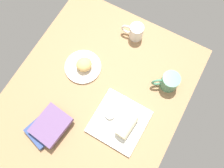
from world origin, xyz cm
name	(u,v)px	position (x,y,z in cm)	size (l,w,h in cm)	color
dining_table	(96,96)	(0.00, 0.00, 2.00)	(110.00, 90.00, 4.00)	#9E754C
round_plate	(83,67)	(-10.69, -14.11, 4.70)	(20.00, 20.00, 1.40)	silver
scone_pastry	(84,65)	(-10.96, -13.13, 8.40)	(8.66, 8.11, 5.99)	#DEB468
square_plate	(119,121)	(6.34, 17.76, 4.80)	(25.93, 25.93, 1.60)	white
sauce_cup	(110,114)	(5.36, 12.01, 6.73)	(5.85, 5.85, 2.09)	silver
breakfast_wrap	(127,126)	(7.12, 22.36, 8.72)	(6.25, 6.25, 12.36)	beige
book_stack	(49,126)	(25.67, -11.60, 7.21)	(22.33, 19.63, 6.36)	#33477F
coffee_mug	(169,82)	(-23.98, 30.92, 8.88)	(10.38, 13.28, 9.54)	#4C8C6B
second_mug	(136,32)	(-41.98, 2.04, 8.94)	(7.68, 12.76, 9.68)	white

